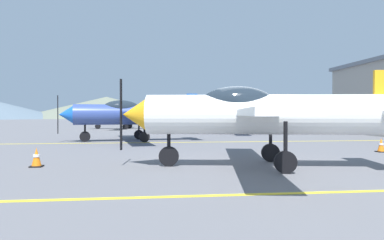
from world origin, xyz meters
name	(u,v)px	position (x,y,z in m)	size (l,w,h in m)	color
ground_plane	(249,162)	(0.00, 0.00, 0.00)	(400.00, 400.00, 0.00)	slate
apron_line_near	(316,193)	(0.00, -4.79, 0.01)	(80.00, 0.16, 0.01)	yellow
apron_line_far	(207,142)	(0.00, 8.73, 0.01)	(80.00, 0.16, 0.01)	yellow
airplane_near	(259,113)	(-0.03, -1.15, 1.64)	(8.50, 9.73, 2.91)	white
airplane_mid	(132,114)	(-4.29, 10.26, 1.64)	(8.50, 9.74, 2.91)	#33478C
airplane_far	(240,114)	(4.43, 18.30, 1.64)	(8.49, 9.74, 2.91)	#33478C
airplane_back	(123,114)	(-6.13, 28.61, 1.64)	(8.49, 9.74, 2.91)	silver
car_sedan	(267,120)	(11.72, 32.68, 0.84)	(4.59, 2.75, 1.62)	black
traffic_cone_front	(36,157)	(-6.74, -0.31, 0.29)	(0.36, 0.36, 0.59)	black
traffic_cone_side	(381,145)	(6.43, 2.40, 0.29)	(0.36, 0.36, 0.59)	black
hill_centerleft	(107,107)	(-21.62, 152.44, 4.78)	(76.61, 76.61, 9.55)	slate
hill_centerright	(219,111)	(28.82, 148.45, 3.20)	(86.91, 86.91, 6.39)	slate
hill_right	(304,107)	(66.20, 141.79, 4.98)	(86.15, 86.15, 9.96)	slate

